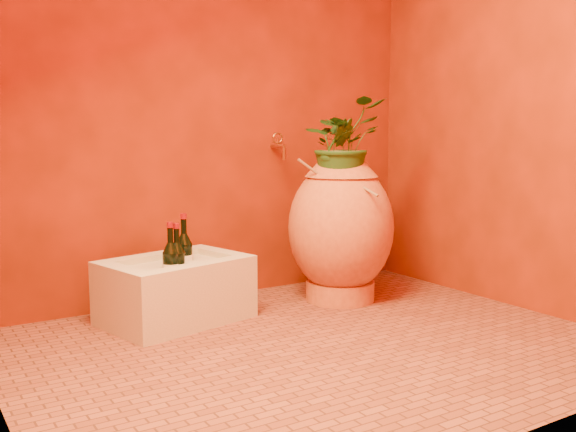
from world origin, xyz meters
TOP-DOWN VIEW (x-y plane):
  - floor at (0.00, 0.00)m, footprint 2.50×2.50m
  - wall_back at (0.00, 1.00)m, footprint 2.50×0.02m
  - wall_right at (1.25, 0.00)m, footprint 0.02×2.00m
  - amphora at (0.54, 0.56)m, footprint 0.63×0.63m
  - stone_basin at (-0.37, 0.66)m, footprint 0.75×0.60m
  - wine_bottle_a at (-0.39, 0.60)m, footprint 0.08×0.08m
  - wine_bottle_b at (-0.42, 0.59)m, footprint 0.08×0.08m
  - wine_bottle_c at (-0.29, 0.73)m, footprint 0.08×0.08m
  - wall_tap at (0.37, 0.92)m, footprint 0.07×0.14m
  - plant_main at (0.54, 0.55)m, footprint 0.48×0.44m
  - plant_side at (0.48, 0.51)m, footprint 0.22×0.19m

SIDE VIEW (x-z plane):
  - floor at x=0.00m, z-range 0.00..0.00m
  - stone_basin at x=-0.37m, z-range -0.01..0.30m
  - wine_bottle_a at x=-0.39m, z-range 0.12..0.44m
  - wine_bottle_b at x=-0.42m, z-range 0.12..0.45m
  - wine_bottle_c at x=-0.29m, z-range 0.12..0.47m
  - amphora at x=0.54m, z-range 0.00..0.81m
  - plant_side at x=0.48m, z-range 0.65..0.98m
  - wall_tap at x=0.37m, z-range 0.76..0.92m
  - plant_main at x=0.54m, z-range 0.62..1.09m
  - wall_back at x=0.00m, z-range 0.00..2.50m
  - wall_right at x=1.25m, z-range 0.00..2.50m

